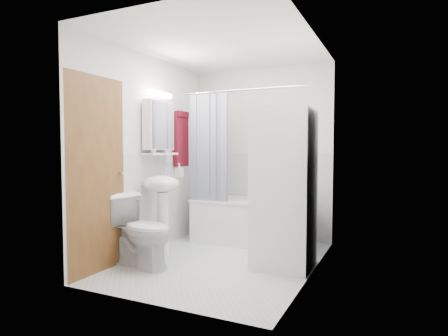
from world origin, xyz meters
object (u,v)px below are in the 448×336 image
at_px(bathtub, 251,219).
at_px(sink, 162,196).
at_px(washer_dryer, 284,188).
at_px(toilet, 141,231).

bearing_deg(bathtub, sink, -127.05).
distance_m(bathtub, sink, 1.30).
bearing_deg(washer_dryer, toilet, -156.62).
bearing_deg(sink, bathtub, 52.95).
distance_m(sink, washer_dryer, 1.45).
relative_size(bathtub, sink, 1.46).
height_order(sink, toilet, sink).
xyz_separation_m(bathtub, toilet, (-0.72, -1.44, 0.06)).
bearing_deg(toilet, sink, 12.45).
relative_size(sink, toilet, 1.34).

